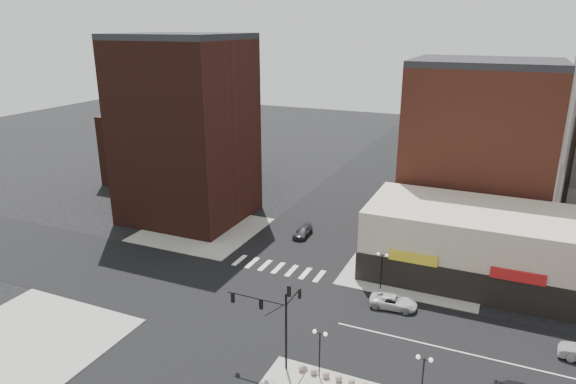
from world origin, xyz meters
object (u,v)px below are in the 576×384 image
at_px(street_lamp_ne, 382,262).
at_px(white_suv, 393,302).
at_px(traffic_signal, 277,312).
at_px(street_lamp_se_a, 320,342).
at_px(dark_sedan_north, 303,232).
at_px(street_lamp_se_b, 424,368).

distance_m(street_lamp_ne, white_suv, 4.54).
bearing_deg(white_suv, traffic_signal, 146.09).
relative_size(traffic_signal, street_lamp_se_a, 1.87).
height_order(street_lamp_se_a, dark_sedan_north, street_lamp_se_a).
bearing_deg(dark_sedan_north, white_suv, -42.78).
distance_m(traffic_signal, street_lamp_ne, 16.62).
bearing_deg(street_lamp_se_a, street_lamp_ne, 86.42).
height_order(street_lamp_se_b, white_suv, street_lamp_se_b).
relative_size(street_lamp_se_b, street_lamp_ne, 1.00).
distance_m(traffic_signal, street_lamp_se_b, 11.88).
relative_size(traffic_signal, white_suv, 1.67).
xyz_separation_m(traffic_signal, street_lamp_se_b, (11.76, -0.17, -1.67)).
bearing_deg(street_lamp_ne, traffic_signal, -106.75).
distance_m(street_lamp_se_a, white_suv, 13.55).
distance_m(street_lamp_se_b, white_suv, 14.09).
xyz_separation_m(street_lamp_se_b, white_suv, (-4.94, 12.93, -2.64)).
relative_size(street_lamp_ne, dark_sedan_north, 0.98).
bearing_deg(street_lamp_se_b, dark_sedan_north, 127.56).
bearing_deg(traffic_signal, street_lamp_se_a, -2.57).
relative_size(street_lamp_se_a, street_lamp_ne, 1.00).
distance_m(street_lamp_se_a, dark_sedan_north, 28.80).
bearing_deg(street_lamp_se_b, street_lamp_ne, 113.63).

